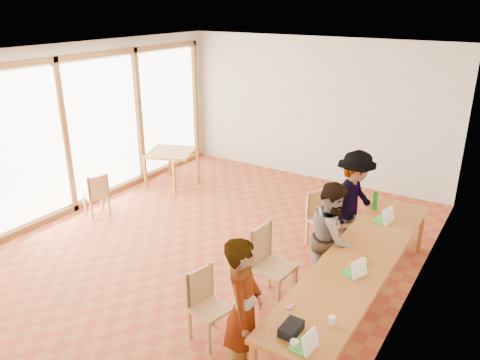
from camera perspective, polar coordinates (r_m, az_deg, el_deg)
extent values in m
plane|color=#9F5226|center=(7.39, -4.79, -8.84)|extent=(8.00, 8.00, 0.00)
cube|color=beige|center=(10.10, 8.90, 8.43)|extent=(6.00, 0.10, 3.00)
cube|color=beige|center=(5.57, 20.15, -3.32)|extent=(0.10, 8.00, 3.00)
cube|color=white|center=(8.83, -20.68, 5.46)|extent=(0.10, 8.00, 3.00)
cube|color=white|center=(6.44, -5.63, 15.13)|extent=(6.00, 8.00, 0.04)
cube|color=#B36827|center=(5.96, 14.34, -9.36)|extent=(0.80, 4.00, 0.05)
cube|color=#B36827|center=(7.88, 16.41, -4.82)|extent=(0.06, 0.06, 0.70)
cube|color=#B36827|center=(7.75, 21.21, -5.88)|extent=(0.06, 0.06, 0.70)
cube|color=#B36827|center=(9.79, -8.42, 3.34)|extent=(0.90, 0.90, 0.05)
cube|color=#B36827|center=(9.89, -11.48, 1.03)|extent=(0.05, 0.05, 0.70)
cube|color=#B36827|center=(10.43, -8.55, 2.29)|extent=(0.05, 0.05, 0.70)
cube|color=#B36827|center=(9.39, -8.03, 0.16)|extent=(0.05, 0.05, 0.70)
cube|color=#B36827|center=(9.96, -5.14, 1.52)|extent=(0.05, 0.05, 0.70)
cube|color=tan|center=(5.51, -3.65, -15.40)|extent=(0.48, 0.48, 0.04)
cube|color=tan|center=(5.49, -4.98, -12.64)|extent=(0.13, 0.40, 0.42)
cube|color=tan|center=(6.08, 4.12, -10.62)|extent=(0.52, 0.52, 0.05)
cube|color=tan|center=(6.05, 2.47, -7.78)|extent=(0.09, 0.48, 0.50)
cube|color=tan|center=(7.52, 10.17, -4.93)|extent=(0.53, 0.53, 0.04)
cube|color=tan|center=(7.54, 9.28, -2.83)|extent=(0.19, 0.40, 0.43)
cube|color=tan|center=(7.54, 12.81, -4.84)|extent=(0.56, 0.56, 0.04)
cube|color=tan|center=(7.43, 11.45, -3.00)|extent=(0.19, 0.42, 0.46)
cube|color=tan|center=(8.82, -17.17, -1.78)|extent=(0.49, 0.49, 0.04)
cube|color=tan|center=(8.58, -16.91, -0.81)|extent=(0.16, 0.37, 0.40)
imported|color=gray|center=(4.82, 0.44, -15.63)|extent=(0.58, 0.69, 1.61)
imported|color=gray|center=(6.30, 11.16, -6.86)|extent=(0.75, 0.87, 1.54)
imported|color=gray|center=(7.36, 13.70, -2.54)|extent=(0.71, 1.10, 1.61)
cube|color=green|center=(4.52, 7.56, -19.38)|extent=(0.19, 0.25, 0.02)
cube|color=white|center=(4.44, 8.56, -18.95)|extent=(0.09, 0.22, 0.19)
cube|color=green|center=(5.62, 13.58, -10.83)|extent=(0.26, 0.29, 0.03)
cube|color=white|center=(5.53, 14.34, -10.40)|extent=(0.15, 0.24, 0.21)
cube|color=green|center=(6.96, 16.91, -4.67)|extent=(0.24, 0.30, 0.03)
cube|color=white|center=(6.88, 17.65, -4.18)|extent=(0.13, 0.25, 0.22)
imported|color=gold|center=(5.82, 15.05, -9.43)|extent=(0.14, 0.14, 0.09)
cylinder|color=#107015|center=(7.24, 16.16, -2.43)|extent=(0.07, 0.07, 0.28)
cylinder|color=silver|center=(4.79, 11.12, -16.46)|extent=(0.07, 0.07, 0.09)
cylinder|color=white|center=(4.51, 6.64, -19.20)|extent=(0.08, 0.08, 0.06)
cube|color=#F53EA1|center=(4.97, 6.18, -15.10)|extent=(0.05, 0.10, 0.01)
cube|color=black|center=(4.64, 6.26, -17.56)|extent=(0.16, 0.26, 0.09)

